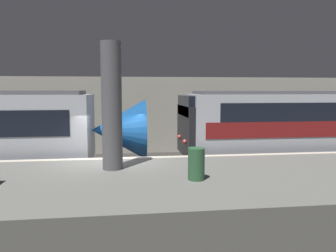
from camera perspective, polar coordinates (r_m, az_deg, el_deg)
name	(u,v)px	position (r m, az deg, el deg)	size (l,w,h in m)	color
ground_plane	(111,187)	(11.96, -9.94, -10.44)	(120.00, 120.00, 0.00)	#33302D
platform	(106,197)	(9.23, -10.75, -12.08)	(40.00, 5.39, 1.07)	slate
station_rear_barrier	(115,115)	(17.79, -9.19, 1.83)	(50.00, 0.15, 4.12)	#B2AD9E
support_pillar_near	(112,106)	(9.80, -9.78, 3.39)	(0.60, 0.60, 3.76)	#56565B
trash_bin	(196,164)	(8.70, 4.95, -6.59)	(0.44, 0.44, 0.85)	#2D5B38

